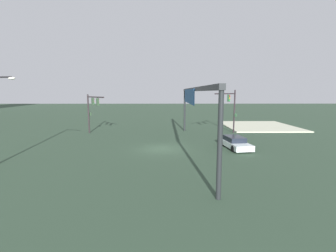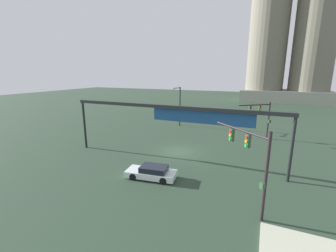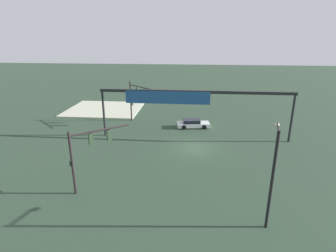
{
  "view_description": "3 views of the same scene",
  "coord_description": "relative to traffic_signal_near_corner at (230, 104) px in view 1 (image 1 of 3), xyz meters",
  "views": [
    {
      "loc": [
        -24.17,
        -0.44,
        5.8
      ],
      "look_at": [
        -2.24,
        -0.67,
        2.69
      ],
      "focal_mm": 25.71,
      "sensor_mm": 36.0,
      "label": 1
    },
    {
      "loc": [
        9.33,
        -24.68,
        9.54
      ],
      "look_at": [
        -0.71,
        -1.8,
        3.61
      ],
      "focal_mm": 24.04,
      "sensor_mm": 36.0,
      "label": 2
    },
    {
      "loc": [
        0.33,
        29.26,
        12.56
      ],
      "look_at": [
        2.8,
        2.98,
        3.69
      ],
      "focal_mm": 28.81,
      "sensor_mm": 36.0,
      "label": 3
    }
  ],
  "objects": [
    {
      "name": "ground_plane",
      "position": [
        -8.73,
        9.29,
        -4.15
      ],
      "size": [
        193.99,
        193.99,
        0.0
      ],
      "primitive_type": "plane",
      "color": "#2B3F2F"
    },
    {
      "name": "sidewalk_corner",
      "position": [
        7.33,
        -6.97,
        -4.07
      ],
      "size": [
        12.68,
        11.19,
        0.15
      ],
      "primitive_type": "cube",
      "color": "#BBBDA2",
      "rests_on": "ground"
    },
    {
      "name": "traffic_signal_near_corner",
      "position": [
        0.0,
        0.0,
        0.0
      ],
      "size": [
        4.07,
        4.04,
        6.09
      ],
      "rotation": [
        0.0,
        0.0,
        2.4
      ],
      "color": "black",
      "rests_on": "ground"
    },
    {
      "name": "traffic_signal_opposite_side",
      "position": [
        0.13,
        18.92,
        -0.34
      ],
      "size": [
        4.35,
        3.39,
        5.49
      ],
      "rotation": [
        0.0,
        0.0,
        -2.46
      ],
      "color": "black",
      "rests_on": "ground"
    },
    {
      "name": "overhead_sign_gantry",
      "position": [
        -7.86,
        6.03,
        1.17
      ],
      "size": [
        23.87,
        0.43,
        6.24
      ],
      "color": "black",
      "rests_on": "ground"
    },
    {
      "name": "sedan_car_approaching",
      "position": [
        -8.5,
        1.6,
        -3.57
      ],
      "size": [
        4.83,
        2.47,
        1.21
      ],
      "rotation": [
        0.0,
        0.0,
        3.28
      ],
      "color": "silver",
      "rests_on": "ground"
    }
  ]
}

